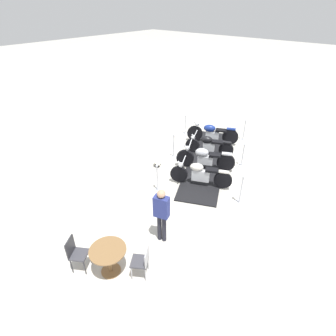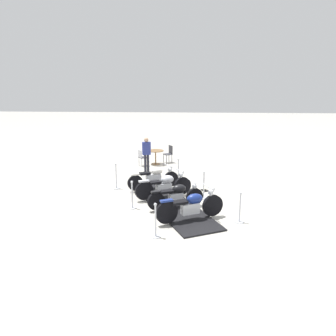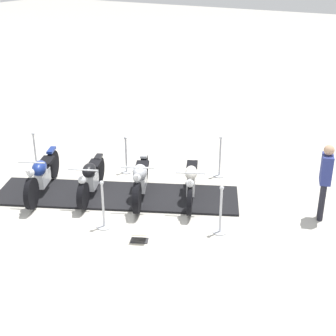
# 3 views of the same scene
# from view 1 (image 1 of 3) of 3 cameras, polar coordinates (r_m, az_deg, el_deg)

# --- Properties ---
(ground_plane) EXTENTS (80.00, 80.00, 0.00)m
(ground_plane) POSITION_cam_1_polar(r_m,az_deg,el_deg) (11.44, 8.07, 1.36)
(ground_plane) COLOR beige
(display_platform) EXTENTS (5.79, 3.75, 0.05)m
(display_platform) POSITION_cam_1_polar(r_m,az_deg,el_deg) (11.43, 8.08, 1.47)
(display_platform) COLOR black
(display_platform) RESTS_ON ground_plane
(motorcycle_navy) EXTENTS (1.14, 2.16, 1.05)m
(motorcycle_navy) POSITION_cam_1_polar(r_m,az_deg,el_deg) (12.77, 9.17, 7.33)
(motorcycle_navy) COLOR black
(motorcycle_navy) RESTS_ON display_platform
(motorcycle_black) EXTENTS (1.04, 1.94, 0.91)m
(motorcycle_black) POSITION_cam_1_polar(r_m,az_deg,el_deg) (11.73, 8.50, 4.85)
(motorcycle_black) COLOR black
(motorcycle_black) RESTS_ON display_platform
(motorcycle_chrome) EXTENTS (1.20, 2.09, 1.02)m
(motorcycle_chrome) POSITION_cam_1_polar(r_m,az_deg,el_deg) (10.68, 7.67, 2.17)
(motorcycle_chrome) COLOR black
(motorcycle_chrome) RESTS_ON display_platform
(motorcycle_cream) EXTENTS (1.10, 2.04, 0.94)m
(motorcycle_cream) POSITION_cam_1_polar(r_m,az_deg,el_deg) (9.68, 6.66, -1.19)
(motorcycle_cream) COLOR black
(motorcycle_cream) RESTS_ON display_platform
(stanchion_left_mid) EXTENTS (0.29, 0.29, 1.01)m
(stanchion_left_mid) POSITION_cam_1_polar(r_m,az_deg,el_deg) (11.24, 15.34, 1.98)
(stanchion_left_mid) COLOR silver
(stanchion_left_mid) RESTS_ON ground_plane
(stanchion_left_rear) EXTENTS (0.32, 0.32, 1.10)m
(stanchion_left_rear) POSITION_cam_1_polar(r_m,az_deg,el_deg) (9.19, 14.95, -5.41)
(stanchion_left_rear) COLOR silver
(stanchion_left_rear) RESTS_ON ground_plane
(stanchion_right_rear) EXTENTS (0.29, 0.29, 1.07)m
(stanchion_right_rear) POSITION_cam_1_polar(r_m,az_deg,el_deg) (9.44, -2.27, -2.85)
(stanchion_right_rear) COLOR silver
(stanchion_right_rear) RESTS_ON ground_plane
(stanchion_right_front) EXTENTS (0.32, 0.32, 1.01)m
(stanchion_right_front) POSITION_cam_1_polar(r_m,az_deg,el_deg) (13.62, 3.63, 8.40)
(stanchion_right_front) COLOR silver
(stanchion_right_front) RESTS_ON ground_plane
(stanchion_left_front) EXTENTS (0.30, 0.30, 1.04)m
(stanchion_left_front) POSITION_cam_1_polar(r_m,az_deg,el_deg) (13.42, 15.61, 7.02)
(stanchion_left_front) COLOR silver
(stanchion_left_front) RESTS_ON ground_plane
(stanchion_right_mid) EXTENTS (0.32, 0.32, 1.08)m
(stanchion_right_mid) POSITION_cam_1_polar(r_m,az_deg,el_deg) (11.47, 1.20, 3.79)
(stanchion_right_mid) COLOR silver
(stanchion_right_mid) RESTS_ON ground_plane
(info_placard) EXTENTS (0.41, 0.39, 0.22)m
(info_placard) POSITION_cam_1_polar(r_m,az_deg,el_deg) (11.02, -2.24, 0.88)
(info_placard) COLOR #333338
(info_placard) RESTS_ON ground_plane
(cafe_table) EXTENTS (0.89, 0.89, 0.77)m
(cafe_table) POSITION_cam_1_polar(r_m,az_deg,el_deg) (6.95, -12.40, -17.42)
(cafe_table) COLOR olive
(cafe_table) RESTS_ON ground_plane
(cafe_chair_near_table) EXTENTS (0.55, 0.55, 0.96)m
(cafe_chair_near_table) POSITION_cam_1_polar(r_m,az_deg,el_deg) (7.26, -18.78, -16.38)
(cafe_chair_near_table) COLOR #2D2D33
(cafe_chair_near_table) RESTS_ON ground_plane
(cafe_chair_across_table) EXTENTS (0.55, 0.55, 0.87)m
(cafe_chair_across_table) POSITION_cam_1_polar(r_m,az_deg,el_deg) (6.82, -5.44, -18.75)
(cafe_chair_across_table) COLOR #B7B7BC
(cafe_chair_across_table) RESTS_ON ground_plane
(bystander_person) EXTENTS (0.33, 0.45, 1.72)m
(bystander_person) POSITION_cam_1_polar(r_m,az_deg,el_deg) (7.22, -1.37, -9.11)
(bystander_person) COLOR #23232D
(bystander_person) RESTS_ON ground_plane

